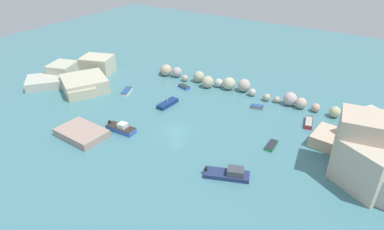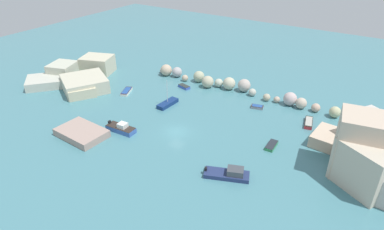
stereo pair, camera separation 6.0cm
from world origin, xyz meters
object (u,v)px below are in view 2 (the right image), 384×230
moored_boat_6 (257,107)px  moored_boat_7 (127,91)px  moored_boat_4 (271,145)px  stone_dock (82,133)px  moored_boat_5 (309,123)px  moored_boat_3 (184,87)px  moored_boat_0 (168,103)px  moored_boat_2 (121,128)px  moored_boat_1 (229,174)px

moored_boat_6 → moored_boat_7: bearing=3.4°
moored_boat_4 → stone_dock: bearing=114.5°
moored_boat_5 → moored_boat_4: bearing=151.1°
stone_dock → moored_boat_3: size_ratio=2.82×
moored_boat_0 → stone_dock: bearing=-14.8°
stone_dock → moored_boat_2: 6.49m
moored_boat_7 → moored_boat_3: bearing=-69.6°
moored_boat_2 → moored_boat_4: size_ratio=1.69×
moored_boat_0 → moored_boat_6: moored_boat_0 is taller
stone_dock → moored_boat_3: 25.58m
moored_boat_2 → moored_boat_7: 15.48m
moored_boat_0 → moored_boat_3: size_ratio=1.84×
stone_dock → moored_boat_4: 31.27m
moored_boat_0 → moored_boat_3: (-1.89, 8.54, -0.10)m
moored_boat_5 → moored_boat_6: bearing=72.9°
moored_boat_3 → moored_boat_0: bearing=117.1°
moored_boat_5 → moored_boat_7: (-36.08, -7.89, -0.04)m
moored_boat_6 → moored_boat_3: bearing=-15.2°
moored_boat_1 → moored_boat_2: moored_boat_2 is taller
moored_boat_1 → moored_boat_3: 30.72m
moored_boat_0 → moored_boat_3: bearing=-164.6°
moored_boat_5 → moored_boat_7: 36.93m
moored_boat_1 → moored_boat_6: moored_boat_1 is taller
stone_dock → moored_boat_6: size_ratio=3.19×
moored_boat_3 → moored_boat_2: bearing=107.4°
moored_boat_2 → moored_boat_7: (-9.82, 11.97, -0.28)m
moored_boat_6 → moored_boat_1: bearing=88.2°
moored_boat_2 → moored_boat_1: bearing=-5.3°
stone_dock → moored_boat_5: 39.33m
moored_boat_4 → moored_boat_6: size_ratio=1.23×
moored_boat_3 → moored_boat_6: 17.14m
moored_boat_4 → moored_boat_6: 13.13m
moored_boat_2 → moored_boat_7: bearing=126.1°
stone_dock → moored_boat_3: (3.47, 25.34, -0.32)m
moored_boat_1 → moored_boat_2: bearing=156.3°
moored_boat_2 → moored_boat_4: (23.35, 9.56, -0.32)m
moored_boat_1 → moored_boat_5: 21.22m
moored_boat_2 → moored_boat_7: moored_boat_2 is taller
moored_boat_5 → moored_boat_7: moored_boat_5 is taller
moored_boat_0 → moored_boat_1: 23.92m
stone_dock → moored_boat_7: 17.52m
moored_boat_0 → moored_boat_7: 10.72m
moored_boat_6 → moored_boat_2: bearing=37.0°
moored_boat_2 → moored_boat_3: size_ratio=1.84×
moored_boat_2 → moored_boat_3: 20.66m
moored_boat_7 → moored_boat_2: bearing=-164.6°
moored_boat_0 → moored_boat_6: (15.25, 8.45, -0.11)m
moored_boat_0 → moored_boat_3: moored_boat_0 is taller
moored_boat_1 → moored_boat_5: (5.16, 20.58, -0.20)m
moored_boat_7 → moored_boat_6: bearing=-95.8°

